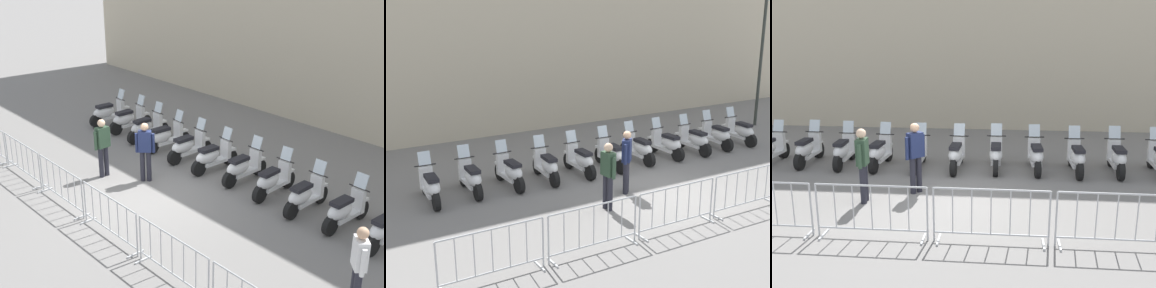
# 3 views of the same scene
# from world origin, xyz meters

# --- Properties ---
(ground_plane) EXTENTS (120.00, 120.00, 0.00)m
(ground_plane) POSITION_xyz_m (0.00, 0.00, 0.00)
(ground_plane) COLOR slate
(motorcycle_0) EXTENTS (0.57, 1.73, 1.24)m
(motorcycle_0) POSITION_xyz_m (-5.41, 2.70, 0.45)
(motorcycle_0) COLOR black
(motorcycle_0) RESTS_ON ground
(motorcycle_1) EXTENTS (0.56, 1.73, 1.24)m
(motorcycle_1) POSITION_xyz_m (-4.30, 2.74, 0.45)
(motorcycle_1) COLOR black
(motorcycle_1) RESTS_ON ground
(motorcycle_2) EXTENTS (0.56, 1.72, 1.24)m
(motorcycle_2) POSITION_xyz_m (-3.19, 2.62, 0.45)
(motorcycle_2) COLOR black
(motorcycle_2) RESTS_ON ground
(motorcycle_3) EXTENTS (0.60, 1.72, 1.24)m
(motorcycle_3) POSITION_xyz_m (-2.09, 2.50, 0.45)
(motorcycle_3) COLOR black
(motorcycle_3) RESTS_ON ground
(motorcycle_4) EXTENTS (0.56, 1.72, 1.24)m
(motorcycle_4) POSITION_xyz_m (-0.98, 2.43, 0.45)
(motorcycle_4) COLOR black
(motorcycle_4) RESTS_ON ground
(motorcycle_5) EXTENTS (0.57, 1.73, 1.24)m
(motorcycle_5) POSITION_xyz_m (0.12, 2.37, 0.45)
(motorcycle_5) COLOR black
(motorcycle_5) RESTS_ON ground
(motorcycle_6) EXTENTS (0.56, 1.72, 1.24)m
(motorcycle_6) POSITION_xyz_m (1.24, 2.42, 0.45)
(motorcycle_6) COLOR black
(motorcycle_6) RESTS_ON ground
(motorcycle_7) EXTENTS (0.56, 1.72, 1.24)m
(motorcycle_7) POSITION_xyz_m (2.35, 2.32, 0.45)
(motorcycle_7) COLOR black
(motorcycle_7) RESTS_ON ground
(motorcycle_8) EXTENTS (0.56, 1.72, 1.24)m
(motorcycle_8) POSITION_xyz_m (3.45, 2.19, 0.45)
(motorcycle_8) COLOR black
(motorcycle_8) RESTS_ON ground
(motorcycle_9) EXTENTS (0.56, 1.73, 1.24)m
(motorcycle_9) POSITION_xyz_m (4.55, 2.20, 0.45)
(motorcycle_9) COLOR black
(motorcycle_9) RESTS_ON ground
(motorcycle_10) EXTENTS (0.57, 1.73, 1.24)m
(motorcycle_10) POSITION_xyz_m (5.66, 2.11, 0.45)
(motorcycle_10) COLOR black
(motorcycle_10) RESTS_ON ground
(barrier_segment_0) EXTENTS (2.14, 0.54, 1.07)m
(barrier_segment_0) POSITION_xyz_m (-5.67, -1.67, 0.53)
(barrier_segment_0) COLOR #B2B5B7
(barrier_segment_0) RESTS_ON ground
(barrier_segment_1) EXTENTS (2.14, 0.54, 1.07)m
(barrier_segment_1) POSITION_xyz_m (-3.44, -1.79, 0.53)
(barrier_segment_1) COLOR #B2B5B7
(barrier_segment_1) RESTS_ON ground
(barrier_segment_2) EXTENTS (2.14, 0.54, 1.07)m
(barrier_segment_2) POSITION_xyz_m (-1.22, -1.90, 0.53)
(barrier_segment_2) COLOR #B2B5B7
(barrier_segment_2) RESTS_ON ground
(barrier_segment_3) EXTENTS (2.14, 0.54, 1.07)m
(barrier_segment_3) POSITION_xyz_m (1.01, -2.02, 0.53)
(barrier_segment_3) COLOR #B2B5B7
(barrier_segment_3) RESTS_ON ground
(street_lamp) EXTENTS (0.36, 0.36, 5.24)m
(street_lamp) POSITION_xyz_m (8.37, 3.62, 3.21)
(street_lamp) COLOR #2D332D
(street_lamp) RESTS_ON ground
(officer_near_row_end) EXTENTS (0.22, 0.55, 1.73)m
(officer_near_row_end) POSITION_xyz_m (-1.85, -0.11, 0.98)
(officer_near_row_end) COLOR #23232D
(officer_near_row_end) RESTS_ON ground
(officer_by_barriers) EXTENTS (0.43, 0.41, 1.73)m
(officer_by_barriers) POSITION_xyz_m (-0.75, 0.54, 0.98)
(officer_by_barriers) COLOR #23232D
(officer_by_barriers) RESTS_ON ground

